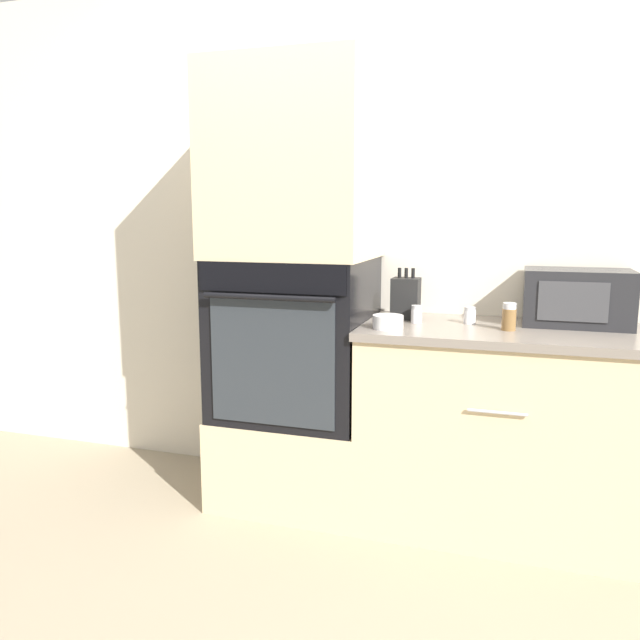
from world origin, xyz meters
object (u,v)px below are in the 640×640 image
microwave (577,298)px  bowl (388,322)px  knife_block (406,298)px  condiment_jar_mid (416,314)px  condiment_jar_far (470,315)px  condiment_jar_near (509,317)px  wall_oven (295,337)px

microwave → bowl: bearing=-157.0°
knife_block → condiment_jar_mid: bearing=-55.9°
condiment_jar_far → bowl: bearing=-144.4°
microwave → condiment_jar_near: size_ratio=3.82×
wall_oven → knife_block: size_ratio=3.19×
wall_oven → condiment_jar_near: bearing=-3.3°
bowl → wall_oven: bearing=160.6°
bowl → condiment_jar_mid: bearing=62.8°
microwave → condiment_jar_mid: bearing=-167.9°
wall_oven → condiment_jar_far: 0.79m
wall_oven → microwave: 1.24m
knife_block → condiment_jar_near: bearing=-19.7°
wall_oven → condiment_jar_mid: size_ratio=9.57×
microwave → condiment_jar_mid: size_ratio=5.66×
wall_oven → microwave: wall_oven is taller
bowl → condiment_jar_near: condiment_jar_near is taller
bowl → condiment_jar_far: condiment_jar_far is taller
wall_oven → microwave: size_ratio=1.69×
microwave → condiment_jar_far: size_ratio=5.93×
condiment_jar_mid → condiment_jar_far: bearing=12.1°
wall_oven → knife_block: 0.54m
wall_oven → bowl: bearing=-19.4°
knife_block → condiment_jar_far: knife_block is taller
microwave → condiment_jar_near: bearing=-142.6°
condiment_jar_near → condiment_jar_mid: bearing=170.4°
knife_block → condiment_jar_near: size_ratio=2.03×
bowl → condiment_jar_far: 0.39m
wall_oven → knife_block: wall_oven is taller
wall_oven → condiment_jar_near: wall_oven is taller
knife_block → condiment_jar_mid: knife_block is taller
microwave → knife_block: size_ratio=1.88×
knife_block → condiment_jar_mid: (0.06, -0.10, -0.06)m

